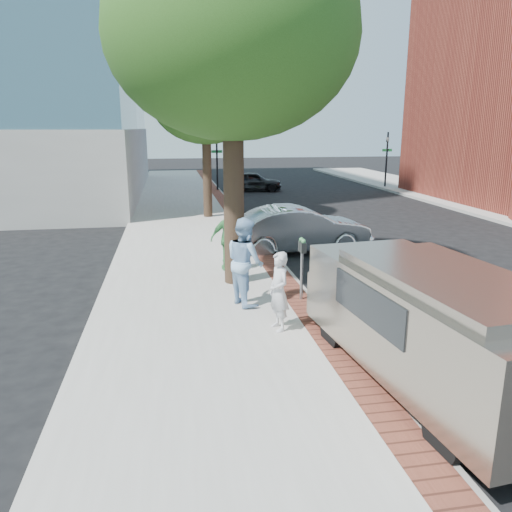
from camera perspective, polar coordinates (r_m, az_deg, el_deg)
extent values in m
plane|color=black|center=(11.52, 1.78, -6.26)|extent=(120.00, 120.00, 0.00)
cube|color=#9E9991|center=(18.99, -7.54, 2.17)|extent=(5.00, 60.00, 0.15)
cube|color=brown|center=(19.18, -0.96, 2.66)|extent=(0.60, 60.00, 0.01)
cube|color=gray|center=(19.25, 0.07, 2.46)|extent=(0.10, 60.00, 0.15)
cylinder|color=black|center=(32.77, -4.48, 10.60)|extent=(0.12, 0.12, 3.80)
imported|color=black|center=(32.71, -4.51, 12.52)|extent=(0.18, 0.15, 0.90)
cube|color=#1E7238|center=(32.73, -4.50, 11.82)|extent=(0.70, 0.03, 0.18)
cylinder|color=black|center=(35.78, 14.68, 10.50)|extent=(0.12, 0.12, 3.80)
imported|color=black|center=(35.73, 14.80, 12.26)|extent=(0.18, 0.15, 0.90)
cube|color=#1E7238|center=(35.74, 14.76, 11.62)|extent=(0.70, 0.03, 0.18)
cylinder|color=black|center=(12.67, -2.55, 6.62)|extent=(0.52, 0.52, 4.40)
ellipsoid|color=#214513|center=(12.73, -2.76, 24.06)|extent=(6.00, 6.00, 4.92)
cylinder|color=black|center=(22.70, -5.60, 9.33)|extent=(0.40, 0.40, 3.85)
ellipsoid|color=#214513|center=(22.65, -5.81, 17.53)|extent=(4.80, 4.80, 3.94)
cylinder|color=gray|center=(11.67, 5.24, -2.28)|extent=(0.07, 0.07, 1.15)
cube|color=#2D3030|center=(11.40, 5.43, 0.94)|extent=(0.12, 0.14, 0.24)
cube|color=#2D3030|center=(11.57, 5.20, 1.14)|extent=(0.12, 0.14, 0.24)
sphere|color=#3F8C4C|center=(11.37, 5.45, 1.67)|extent=(0.11, 0.11, 0.11)
sphere|color=#3F8C4C|center=(11.54, 5.22, 1.87)|extent=(0.11, 0.11, 0.11)
imported|color=#BCBBC1|center=(9.84, 2.62, -4.07)|extent=(0.50, 0.65, 1.59)
imported|color=#90B7DF|center=(11.25, -1.25, -0.61)|extent=(1.03, 1.16, 2.00)
imported|color=#449550|center=(14.00, -3.04, 2.01)|extent=(1.08, 0.46, 1.82)
imported|color=#B1B2B8|center=(16.75, 4.96, 3.04)|extent=(4.81, 1.96, 1.55)
imported|color=black|center=(33.30, -0.36, 8.54)|extent=(3.95, 1.96, 1.30)
cube|color=gray|center=(8.38, 19.52, -7.26)|extent=(2.60, 5.44, 1.48)
cube|color=gray|center=(10.32, 12.13, -4.44)|extent=(2.11, 1.18, 0.88)
cube|color=gray|center=(7.87, 21.38, -2.46)|extent=(2.23, 3.89, 0.18)
cylinder|color=black|center=(9.59, 8.84, -8.56)|extent=(0.31, 0.72, 0.70)
cylinder|color=black|center=(10.42, 17.95, -7.20)|extent=(0.31, 0.72, 0.70)
cylinder|color=black|center=(7.01, 20.91, -18.65)|extent=(0.31, 0.72, 0.70)
cube|color=black|center=(9.06, 24.39, -3.88)|extent=(0.24, 2.18, 0.60)
cube|color=black|center=(7.91, 12.53, -5.47)|extent=(0.24, 2.18, 0.60)
cube|color=black|center=(10.63, 11.01, -1.78)|extent=(1.74, 0.20, 0.44)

